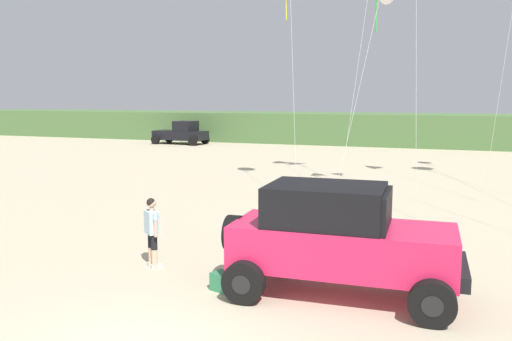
# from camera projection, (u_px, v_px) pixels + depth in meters

# --- Properties ---
(dune_ridge) EXTENTS (90.00, 7.30, 2.60)m
(dune_ridge) POSITION_uv_depth(u_px,v_px,m) (402.00, 129.00, 45.67)
(dune_ridge) COLOR #4C703D
(dune_ridge) RESTS_ON ground_plane
(jeep) EXTENTS (4.90, 2.56, 2.26)m
(jeep) POSITION_uv_depth(u_px,v_px,m) (339.00, 237.00, 10.81)
(jeep) COLOR #EA2151
(jeep) RESTS_ON ground_plane
(person_watching) EXTENTS (0.51, 0.46, 1.67)m
(person_watching) POSITION_uv_depth(u_px,v_px,m) (152.00, 229.00, 12.61)
(person_watching) COLOR #DBB28E
(person_watching) RESTS_ON ground_plane
(cooler_box) EXTENTS (0.65, 0.52, 0.38)m
(cooler_box) POSITION_uv_depth(u_px,v_px,m) (225.00, 282.00, 11.15)
(cooler_box) COLOR #2D7F51
(cooler_box) RESTS_ON ground_plane
(distant_pickup) EXTENTS (4.72, 2.66, 1.98)m
(distant_pickup) POSITION_uv_depth(u_px,v_px,m) (182.00, 133.00, 46.00)
(distant_pickup) COLOR black
(distant_pickup) RESTS_ON ground_plane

